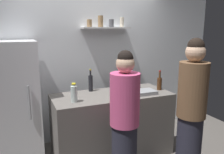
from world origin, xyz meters
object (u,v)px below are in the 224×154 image
Objects in this scene: wine_bottle_amber_glass at (159,83)px; person_brown_jacket at (191,112)px; baking_pan at (144,92)px; utensil_holder at (136,85)px; water_bottle_plastic at (74,94)px; wine_bottle_green_glass at (117,88)px; person_pink_top at (125,122)px; refrigerator at (15,103)px; wine_bottle_dark_glass at (91,83)px.

person_brown_jacket is at bearing -98.39° from wine_bottle_amber_glass.
baking_pan is 0.19× the size of person_brown_jacket.
water_bottle_plastic is at bearing -163.02° from utensil_holder.
person_brown_jacket is at bearing -53.70° from wine_bottle_green_glass.
person_pink_top is at bearing -105.84° from wine_bottle_green_glass.
water_bottle_plastic is at bearing 167.02° from person_pink_top.
refrigerator reaches higher than baking_pan.
person_pink_top is at bearing -50.19° from water_bottle_plastic.
utensil_holder is 1.08m from person_pink_top.
baking_pan is 1.01× the size of wine_bottle_dark_glass.
refrigerator is at bearing 174.70° from person_pink_top.
baking_pan is at bearing -10.60° from wine_bottle_green_glass.
wine_bottle_amber_glass is 0.17× the size of person_brown_jacket.
wine_bottle_dark_glass reaches higher than water_bottle_plastic.
person_brown_jacket is at bearing -53.82° from wine_bottle_dark_glass.
person_brown_jacket is at bearing -82.03° from utensil_holder.
wine_bottle_green_glass is at bearing 169.40° from baking_pan.
utensil_holder is (0.06, 0.34, 0.03)m from baking_pan.
wine_bottle_amber_glass is at bearing 2.52° from wine_bottle_green_glass.
baking_pan is at bearing -99.86° from utensil_holder.
utensil_holder is 0.61× the size of wine_bottle_dark_glass.
wine_bottle_dark_glass reaches higher than wine_bottle_green_glass.
baking_pan is at bearing 7.17° from person_brown_jacket.
wine_bottle_dark_glass is 0.56m from water_bottle_plastic.
utensil_holder reaches higher than baking_pan.
person_brown_jacket reaches higher than wine_bottle_amber_glass.
water_bottle_plastic is at bearing -36.37° from refrigerator.
refrigerator is 0.90m from water_bottle_plastic.
utensil_holder is 0.13× the size of person_pink_top.
refrigerator is 8.28× the size of utensil_holder.
wine_bottle_dark_glass reaches higher than utensil_holder.
person_pink_top is at bearing -42.51° from refrigerator.
refrigerator is 4.99× the size of baking_pan.
person_brown_jacket is (1.93, -1.28, 0.03)m from refrigerator.
wine_bottle_green_glass is 0.45m from wine_bottle_dark_glass.
wine_bottle_green_glass is 0.18× the size of person_pink_top.
wine_bottle_amber_glass is 1.21× the size of water_bottle_plastic.
baking_pan is at bearing -17.33° from refrigerator.
wine_bottle_dark_glass is 1.05m from wine_bottle_amber_glass.
person_brown_jacket reaches higher than utensil_holder.
utensil_holder is 0.53m from wine_bottle_green_glass.
wine_bottle_green_glass is (1.33, -0.46, 0.19)m from refrigerator.
person_pink_top reaches higher than wine_bottle_dark_glass.
person_pink_top reaches higher than baking_pan.
person_pink_top reaches higher than water_bottle_plastic.
baking_pan is 1.02m from water_bottle_plastic.
wine_bottle_green_glass is (-0.39, 0.07, 0.08)m from baking_pan.
water_bottle_plastic is at bearing -174.60° from wine_bottle_green_glass.
wine_bottle_amber_glass is (0.28, -0.24, 0.06)m from utensil_holder.
person_brown_jacket reaches higher than refrigerator.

